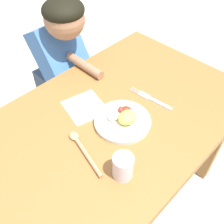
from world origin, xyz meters
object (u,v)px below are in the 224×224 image
at_px(plate, 123,120).
at_px(drinking_cup, 123,167).
at_px(fork, 152,99).
at_px(person, 63,75).
at_px(spoon, 83,150).

xyz_separation_m(plate, drinking_cup, (-0.16, -0.15, 0.03)).
height_order(fork, person, person).
bearing_deg(drinking_cup, fork, 23.79).
height_order(fork, spoon, spoon).
bearing_deg(drinking_cup, spoon, 100.15).
distance_m(fork, drinking_cup, 0.38).
distance_m(plate, fork, 0.18).
height_order(drinking_cup, person, person).
bearing_deg(spoon, plate, -79.43).
bearing_deg(plate, drinking_cup, -137.63).
relative_size(plate, person, 0.22).
height_order(plate, person, person).
relative_size(drinking_cup, person, 0.09).
relative_size(plate, drinking_cup, 2.39).
distance_m(spoon, person, 0.65).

